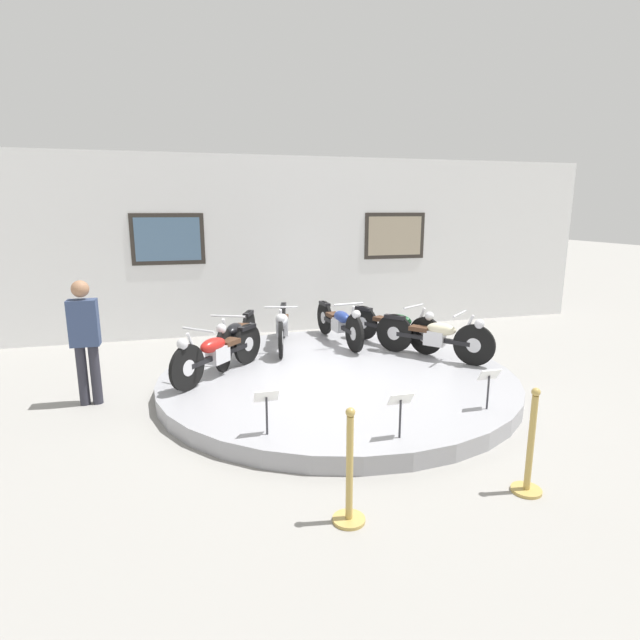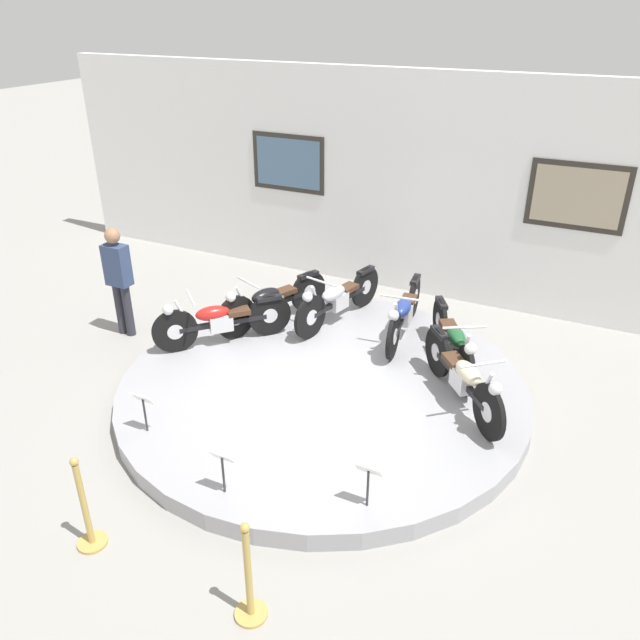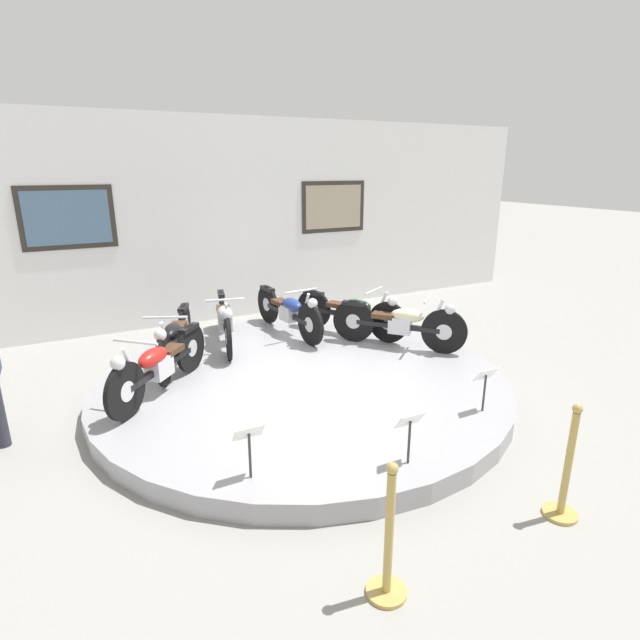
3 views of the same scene
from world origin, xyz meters
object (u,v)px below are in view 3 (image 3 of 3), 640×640
at_px(motorcycle_black, 174,338).
at_px(motorcycle_blue, 289,310).
at_px(motorcycle_green, 352,312).
at_px(info_placard_front_centre, 410,427).
at_px(motorcycle_silver, 225,319).
at_px(motorcycle_cream, 400,322).
at_px(stanchion_post_left_of_entry, 388,552).
at_px(motorcycle_red, 159,363).
at_px(info_placard_front_right, 486,380).
at_px(stanchion_post_right_of_entry, 566,480).
at_px(info_placard_front_left, 249,440).

height_order(motorcycle_black, motorcycle_blue, motorcycle_black).
bearing_deg(motorcycle_green, info_placard_front_centre, -112.42).
distance_m(motorcycle_silver, motorcycle_blue, 1.04).
bearing_deg(motorcycle_blue, info_placard_front_centre, -97.72).
bearing_deg(motorcycle_cream, stanchion_post_left_of_entry, -126.86).
relative_size(motorcycle_silver, motorcycle_blue, 0.99).
relative_size(motorcycle_black, motorcycle_green, 1.06).
height_order(motorcycle_blue, motorcycle_cream, motorcycle_cream).
height_order(motorcycle_red, motorcycle_black, motorcycle_black).
height_order(info_placard_front_right, stanchion_post_right_of_entry, stanchion_post_right_of_entry).
xyz_separation_m(motorcycle_blue, stanchion_post_left_of_entry, (-1.39, -4.77, -0.26)).
xyz_separation_m(motorcycle_silver, stanchion_post_right_of_entry, (1.40, -4.78, -0.26)).
bearing_deg(info_placard_front_centre, info_placard_front_right, 18.31).
bearing_deg(motorcycle_black, motorcycle_green, 0.02).
bearing_deg(stanchion_post_right_of_entry, info_placard_front_right, 71.33).
distance_m(info_placard_front_left, info_placard_front_centre, 1.41).
relative_size(stanchion_post_left_of_entry, stanchion_post_right_of_entry, 1.00).
relative_size(motorcycle_red, motorcycle_silver, 0.76).
relative_size(motorcycle_red, stanchion_post_right_of_entry, 1.45).
height_order(info_placard_front_centre, stanchion_post_left_of_entry, stanchion_post_left_of_entry).
distance_m(motorcycle_green, stanchion_post_left_of_entry, 4.83).
height_order(motorcycle_blue, info_placard_front_left, motorcycle_blue).
bearing_deg(motorcycle_green, motorcycle_red, -165.10).
height_order(motorcycle_red, stanchion_post_right_of_entry, stanchion_post_right_of_entry).
bearing_deg(motorcycle_silver, motorcycle_black, -149.07).
bearing_deg(info_placard_front_centre, motorcycle_silver, 97.78).
bearing_deg(info_placard_front_centre, motorcycle_red, 124.39).
xyz_separation_m(motorcycle_silver, info_placard_front_centre, (0.52, -3.83, -0.02)).
height_order(motorcycle_red, motorcycle_green, motorcycle_green).
bearing_deg(info_placard_front_right, motorcycle_silver, 118.82).
height_order(info_placard_front_left, info_placard_front_centre, same).
bearing_deg(motorcycle_red, stanchion_post_left_of_entry, -76.26).
xyz_separation_m(motorcycle_silver, stanchion_post_left_of_entry, (-0.35, -4.78, -0.26)).
distance_m(info_placard_front_right, stanchion_post_right_of_entry, 1.48).
bearing_deg(motorcycle_blue, motorcycle_silver, 179.93).
distance_m(motorcycle_cream, stanchion_post_left_of_entry, 4.32).
bearing_deg(info_placard_front_centre, motorcycle_blue, 82.28).
height_order(motorcycle_cream, info_placard_front_centre, motorcycle_cream).
xyz_separation_m(motorcycle_cream, stanchion_post_right_of_entry, (-0.84, -3.45, -0.26)).
relative_size(motorcycle_black, info_placard_front_centre, 3.63).
xyz_separation_m(motorcycle_blue, motorcycle_cream, (1.19, -1.33, 0.00)).
bearing_deg(info_placard_front_left, motorcycle_red, 100.29).
relative_size(motorcycle_black, stanchion_post_right_of_entry, 1.81).
bearing_deg(stanchion_post_left_of_entry, motorcycle_red, 103.74).
bearing_deg(motorcycle_blue, info_placard_front_left, -118.77).
relative_size(motorcycle_silver, motorcycle_green, 1.12).
xyz_separation_m(motorcycle_black, info_placard_front_centre, (1.37, -3.33, -0.02)).
relative_size(motorcycle_green, motorcycle_cream, 1.13).
relative_size(motorcycle_red, info_placard_front_centre, 2.91).
bearing_deg(motorcycle_red, stanchion_post_right_of_entry, -53.12).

